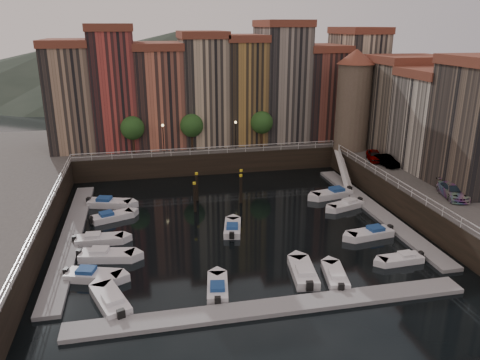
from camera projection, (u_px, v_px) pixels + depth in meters
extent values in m
plane|color=black|center=(231.00, 219.00, 50.15)|extent=(200.00, 200.00, 0.00)
cube|color=black|center=(200.00, 147.00, 73.79)|extent=(80.00, 20.00, 3.00)
cube|color=black|center=(475.00, 194.00, 53.31)|extent=(20.00, 36.00, 3.00)
cube|color=gray|center=(71.00, 235.00, 45.98)|extent=(2.00, 28.00, 0.35)
cube|color=gray|center=(375.00, 210.00, 52.34)|extent=(2.00, 28.00, 0.35)
cube|color=gray|center=(275.00, 307.00, 34.32)|extent=(30.00, 2.00, 0.35)
cone|color=#2D382D|center=(68.00, 68.00, 144.10)|extent=(80.00, 80.00, 14.00)
cone|color=#2D382D|center=(182.00, 60.00, 150.33)|extent=(100.00, 100.00, 18.00)
cone|color=#2D382D|center=(285.00, 67.00, 158.15)|extent=(70.00, 70.00, 12.00)
cube|color=#997B61|center=(72.00, 99.00, 65.25)|extent=(6.00, 10.00, 14.00)
cube|color=brown|center=(66.00, 43.00, 62.87)|extent=(6.30, 10.30, 1.00)
cube|color=#AE3D36|center=(115.00, 90.00, 66.09)|extent=(5.80, 10.00, 16.00)
cube|color=brown|center=(110.00, 27.00, 63.39)|extent=(6.10, 10.30, 1.00)
cube|color=#BC664D|center=(160.00, 98.00, 67.69)|extent=(6.50, 10.00, 13.50)
cube|color=brown|center=(157.00, 46.00, 65.39)|extent=(6.80, 10.30, 1.00)
cube|color=tan|center=(203.00, 91.00, 68.70)|extent=(6.20, 10.00, 15.00)
cube|color=brown|center=(202.00, 35.00, 66.16)|extent=(6.50, 10.30, 1.00)
cube|color=#A1793B|center=(242.00, 92.00, 69.94)|extent=(5.60, 10.00, 14.50)
cube|color=brown|center=(242.00, 38.00, 67.48)|extent=(5.90, 10.30, 1.00)
cube|color=gray|center=(281.00, 84.00, 70.80)|extent=(6.40, 10.00, 16.50)
cube|color=brown|center=(283.00, 23.00, 68.02)|extent=(6.70, 10.30, 1.00)
cube|color=brown|center=(319.00, 95.00, 72.57)|extent=(6.00, 10.00, 13.00)
cube|color=brown|center=(321.00, 48.00, 70.35)|extent=(6.30, 10.30, 1.00)
cube|color=#C9B294|center=(355.00, 85.00, 73.34)|extent=(5.90, 10.00, 15.50)
cube|color=brown|center=(359.00, 30.00, 70.72)|extent=(6.20, 10.30, 1.00)
cube|color=#796D5C|center=(405.00, 108.00, 63.63)|extent=(9.00, 8.00, 12.00)
cube|color=brown|center=(410.00, 59.00, 61.56)|extent=(9.30, 8.30, 1.00)
cube|color=beige|center=(440.00, 124.00, 56.36)|extent=(9.00, 8.00, 11.00)
cube|color=brown|center=(447.00, 73.00, 54.46)|extent=(9.30, 8.30, 1.00)
cylinder|color=#6B5B4C|center=(353.00, 107.00, 64.67)|extent=(4.60, 4.60, 12.00)
cone|color=brown|center=(356.00, 56.00, 62.51)|extent=(5.20, 5.20, 2.00)
cylinder|color=black|center=(134.00, 145.00, 63.74)|extent=(0.30, 0.30, 2.40)
sphere|color=#1E4719|center=(132.00, 128.00, 62.98)|extent=(3.20, 3.20, 3.20)
cylinder|color=black|center=(192.00, 142.00, 65.31)|extent=(0.30, 0.30, 2.40)
sphere|color=#1E4719|center=(192.00, 126.00, 64.55)|extent=(3.20, 3.20, 3.20)
cylinder|color=black|center=(261.00, 139.00, 67.27)|extent=(0.30, 0.30, 2.40)
sphere|color=#1E4719|center=(262.00, 123.00, 66.51)|extent=(3.20, 3.20, 3.20)
cylinder|color=black|center=(163.00, 140.00, 63.34)|extent=(0.12, 0.12, 4.00)
sphere|color=#FFD88C|center=(163.00, 125.00, 62.71)|extent=(0.36, 0.36, 0.36)
cylinder|color=black|center=(236.00, 136.00, 65.30)|extent=(0.12, 0.12, 4.00)
sphere|color=#FFD88C|center=(236.00, 122.00, 64.67)|extent=(0.36, 0.36, 0.36)
cube|color=white|center=(209.00, 147.00, 63.74)|extent=(36.00, 0.08, 0.08)
cube|color=white|center=(209.00, 150.00, 63.88)|extent=(36.00, 0.06, 0.06)
cube|color=white|center=(393.00, 177.00, 51.50)|extent=(0.08, 34.00, 0.08)
cube|color=white|center=(392.00, 180.00, 51.64)|extent=(0.06, 34.00, 0.06)
cube|color=white|center=(47.00, 201.00, 44.43)|extent=(0.08, 34.00, 0.08)
cube|color=white|center=(48.00, 205.00, 44.58)|extent=(0.06, 34.00, 0.06)
cube|color=white|center=(343.00, 168.00, 62.23)|extent=(2.78, 8.26, 2.81)
cube|color=white|center=(343.00, 164.00, 62.07)|extent=(1.93, 8.32, 3.65)
cylinder|color=black|center=(195.00, 199.00, 51.77)|extent=(0.32, 0.32, 3.60)
cylinder|color=yellow|center=(194.00, 183.00, 51.19)|extent=(0.36, 0.36, 0.25)
cylinder|color=black|center=(197.00, 188.00, 55.10)|extent=(0.32, 0.32, 3.60)
cylinder|color=yellow|center=(196.00, 174.00, 54.51)|extent=(0.36, 0.36, 0.25)
cylinder|color=black|center=(241.00, 191.00, 54.38)|extent=(0.32, 0.32, 3.60)
cylinder|color=yellow|center=(241.00, 176.00, 53.80)|extent=(0.36, 0.36, 0.25)
cylinder|color=black|center=(241.00, 185.00, 56.18)|extent=(0.32, 0.32, 3.60)
cylinder|color=yellow|center=(241.00, 171.00, 55.59)|extent=(0.36, 0.36, 0.25)
cube|color=silver|center=(94.00, 276.00, 38.28)|extent=(4.76, 2.98, 0.76)
cube|color=navy|center=(86.00, 271.00, 38.19)|extent=(1.72, 1.58, 0.51)
cube|color=black|center=(66.00, 272.00, 38.42)|extent=(0.49, 0.59, 0.71)
cube|color=silver|center=(107.00, 256.00, 41.57)|extent=(4.97, 2.68, 0.80)
cube|color=silver|center=(99.00, 251.00, 41.40)|extent=(1.72, 1.55, 0.54)
cube|color=black|center=(79.00, 254.00, 41.44)|extent=(0.47, 0.60, 0.75)
cube|color=silver|center=(100.00, 240.00, 44.73)|extent=(4.48, 1.89, 0.75)
cube|color=silver|center=(93.00, 236.00, 44.49)|extent=(1.45, 1.26, 0.50)
cube|color=black|center=(74.00, 239.00, 44.28)|extent=(0.37, 0.52, 0.70)
cube|color=silver|center=(112.00, 217.00, 50.06)|extent=(4.60, 3.06, 0.73)
cube|color=navy|center=(106.00, 214.00, 49.62)|extent=(1.69, 1.58, 0.49)
cube|color=black|center=(91.00, 219.00, 48.84)|extent=(0.49, 0.58, 0.68)
cube|color=silver|center=(110.00, 204.00, 53.67)|extent=(5.16, 3.17, 0.82)
cube|color=navy|center=(104.00, 199.00, 53.56)|extent=(1.85, 1.70, 0.55)
cube|color=black|center=(89.00, 201.00, 53.78)|extent=(0.52, 0.64, 0.77)
cube|color=silver|center=(401.00, 260.00, 41.05)|extent=(3.92, 1.67, 0.66)
cube|color=silver|center=(406.00, 255.00, 41.05)|extent=(1.28, 1.11, 0.44)
cube|color=black|center=(421.00, 255.00, 41.46)|extent=(0.33, 0.45, 0.61)
cube|color=silver|center=(370.00, 234.00, 45.94)|extent=(4.70, 2.35, 0.77)
cube|color=navy|center=(376.00, 229.00, 45.99)|extent=(1.59, 1.42, 0.51)
cube|color=black|center=(390.00, 228.00, 46.62)|extent=(0.43, 0.56, 0.72)
cube|color=silver|center=(345.00, 206.00, 53.15)|extent=(4.55, 2.90, 0.72)
cube|color=silver|center=(349.00, 201.00, 53.29)|extent=(1.65, 1.53, 0.48)
cube|color=black|center=(360.00, 200.00, 54.14)|extent=(0.47, 0.56, 0.68)
cube|color=silver|center=(332.00, 194.00, 56.56)|extent=(5.17, 2.81, 0.83)
cube|color=navy|center=(337.00, 190.00, 56.65)|extent=(1.79, 1.61, 0.56)
cube|color=black|center=(350.00, 189.00, 57.43)|extent=(0.49, 0.62, 0.78)
cube|color=silver|center=(110.00, 301.00, 34.83)|extent=(3.38, 5.11, 0.81)
cube|color=silver|center=(112.00, 299.00, 34.16)|extent=(1.75, 1.87, 0.54)
cube|color=black|center=(121.00, 314.00, 32.75)|extent=(0.64, 0.54, 0.76)
cube|color=silver|center=(218.00, 288.00, 36.63)|extent=(2.22, 4.32, 0.70)
cube|color=navy|center=(218.00, 287.00, 35.96)|extent=(1.32, 1.47, 0.47)
cube|color=black|center=(218.00, 301.00, 34.51)|extent=(0.51, 0.40, 0.66)
cube|color=silver|center=(303.00, 273.00, 38.76)|extent=(2.48, 5.00, 0.82)
cube|color=silver|center=(305.00, 271.00, 37.99)|extent=(1.50, 1.69, 0.54)
cube|color=black|center=(310.00, 286.00, 36.31)|extent=(0.59, 0.45, 0.76)
cube|color=silver|center=(335.00, 276.00, 38.37)|extent=(2.36, 4.38, 0.71)
cube|color=silver|center=(337.00, 275.00, 37.70)|extent=(1.36, 1.51, 0.47)
cube|color=black|center=(341.00, 287.00, 36.23)|extent=(0.53, 0.41, 0.66)
imported|color=gray|center=(374.00, 156.00, 60.30)|extent=(2.80, 4.41, 1.40)
imported|color=gray|center=(386.00, 161.00, 58.29)|extent=(1.84, 4.11, 1.31)
imported|color=gray|center=(453.00, 192.00, 47.60)|extent=(2.96, 5.15, 1.40)
cube|color=silver|center=(232.00, 228.00, 47.30)|extent=(2.51, 4.45, 0.72)
cube|color=navy|center=(232.00, 227.00, 46.62)|extent=(1.41, 1.56, 0.48)
cube|color=black|center=(232.00, 235.00, 45.15)|extent=(0.54, 0.43, 0.67)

